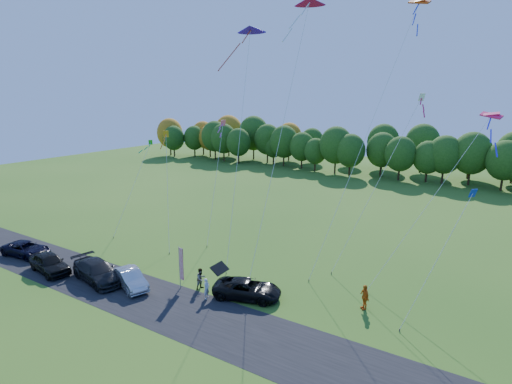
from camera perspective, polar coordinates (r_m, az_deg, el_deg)
The scene contains 21 objects.
ground at distance 33.66m, azimuth -5.54°, elevation -13.75°, with size 160.00×160.00×0.00m, color #2B5817.
asphalt_strip at distance 30.97m, azimuth -10.20°, elevation -16.49°, with size 90.00×6.00×0.01m, color black.
tree_line at distance 82.22m, azimuth 18.28°, elevation 2.05°, with size 116.00×12.00×10.00m, color #1E4711, non-canonical shape.
black_suv at distance 32.07m, azimuth -1.26°, elevation -13.66°, with size 2.45×5.31×1.48m, color black.
silver_sedan at distance 35.22m, azimuth -17.49°, elevation -11.72°, with size 1.57×4.51×1.49m, color #A8A8AD.
dark_truck_a at distance 37.20m, azimuth -21.67°, elevation -10.48°, with size 2.40×5.91×1.72m, color black.
dark_truck_b at distance 40.72m, azimuth -27.41°, elevation -8.98°, with size 2.02×5.03×1.71m, color black.
dark_suv_west at distance 45.83m, azimuth -29.99°, elevation -7.05°, with size 2.34×5.07×1.41m, color black.
person_tailgate_a at distance 32.15m, azimuth -7.06°, elevation -13.51°, with size 0.60×0.40×1.66m, color silver.
person_tailgate_b at distance 33.64m, azimuth -7.88°, elevation -12.16°, with size 0.85×0.67×1.76m, color gray.
person_east at distance 31.47m, azimuth 15.25°, elevation -14.28°, with size 1.12×0.47×1.92m, color #CB6213.
feather_flag at distance 33.28m, azimuth -10.68°, elevation -10.02°, with size 0.49×0.10×3.66m.
kite_delta_blue at distance 37.63m, azimuth -2.42°, elevation 7.43°, with size 4.48×10.00×23.40m.
kite_parafoil_orange at distance 35.94m, azimuth 15.33°, elevation 7.40°, with size 6.83×11.21×24.08m.
kite_delta_red at distance 34.01m, azimuth 3.96°, elevation 10.46°, with size 2.75×10.55×24.86m.
kite_parafoil_rainbow at distance 34.37m, azimuth 23.43°, elevation -1.55°, with size 8.49×7.10×14.54m.
kite_diamond_yellow at distance 42.81m, azimuth -12.53°, elevation 0.24°, with size 5.18×5.68×12.10m.
kite_diamond_green at distance 48.14m, azimuth -16.90°, elevation 1.51°, with size 0.99×7.00×10.65m.
kite_diamond_white at distance 37.07m, azimuth 16.88°, elevation 1.05°, with size 5.52×8.12×16.01m.
kite_diamond_pink at distance 43.23m, azimuth -5.83°, elevation 1.47°, with size 2.25×6.12×13.16m.
kite_diamond_blue_low at distance 29.53m, azimuth 24.34°, elevation -9.06°, with size 3.64×4.53×9.75m.
Camera 1 is at (18.34, -23.66, 15.39)m, focal length 28.00 mm.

